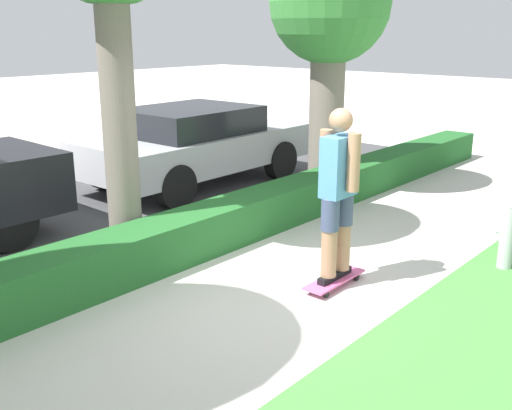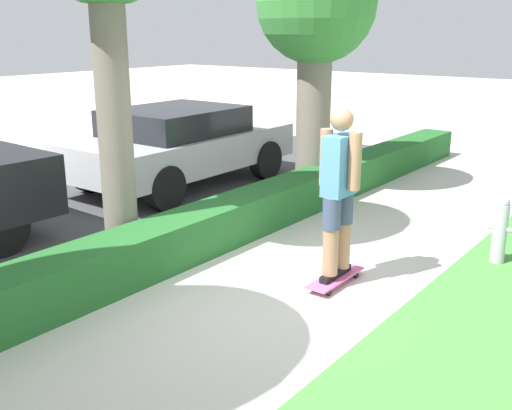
{
  "view_description": "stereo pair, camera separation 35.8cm",
  "coord_description": "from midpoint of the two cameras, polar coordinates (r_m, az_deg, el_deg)",
  "views": [
    {
      "loc": [
        -4.37,
        -3.4,
        2.6
      ],
      "look_at": [
        0.22,
        0.6,
        0.81
      ],
      "focal_mm": 42.0,
      "sensor_mm": 36.0,
      "label": 1
    },
    {
      "loc": [
        -4.6,
        -3.12,
        2.6
      ],
      "look_at": [
        0.22,
        0.6,
        0.81
      ],
      "focal_mm": 42.0,
      "sensor_mm": 36.0,
      "label": 2
    }
  ],
  "objects": [
    {
      "name": "tree_far",
      "position": [
        9.55,
        4.61,
        17.56
      ],
      "size": [
        1.84,
        1.84,
        3.91
      ],
      "color": "#70665B",
      "rests_on": "ground_plane"
    },
    {
      "name": "skater_person",
      "position": [
        6.1,
        6.25,
        1.46
      ],
      "size": [
        0.51,
        0.46,
        1.78
      ],
      "color": "black",
      "rests_on": "skateboard"
    },
    {
      "name": "fire_hydrant",
      "position": [
        7.32,
        20.95,
        -2.21
      ],
      "size": [
        0.16,
        0.26,
        0.8
      ],
      "color": "#ADADB2",
      "rests_on": "ground_plane"
    },
    {
      "name": "street_asphalt",
      "position": [
        9.08,
        -20.41,
        -1.3
      ],
      "size": [
        15.9,
        5.0,
        0.01
      ],
      "color": "#474749",
      "rests_on": "ground_plane"
    },
    {
      "name": "ground_plane",
      "position": [
        6.12,
        1.51,
        -8.77
      ],
      "size": [
        60.0,
        60.0,
        0.0
      ],
      "primitive_type": "plane",
      "color": "beige"
    },
    {
      "name": "hedge_row",
      "position": [
        7.01,
        -9.1,
        -3.32
      ],
      "size": [
        15.9,
        0.6,
        0.52
      ],
      "color": "#236028",
      "rests_on": "ground_plane"
    },
    {
      "name": "skateboard",
      "position": [
        6.41,
        5.98,
        -6.94
      ],
      "size": [
        0.84,
        0.24,
        0.09
      ],
      "color": "#DB5B93",
      "rests_on": "ground_plane"
    },
    {
      "name": "parked_car_middle",
      "position": [
        10.37,
        -8.26,
        5.8
      ],
      "size": [
        4.08,
        1.99,
        1.35
      ],
      "rotation": [
        0.0,
        0.0,
        0.01
      ],
      "color": "#B7B7BC",
      "rests_on": "ground_plane"
    }
  ]
}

